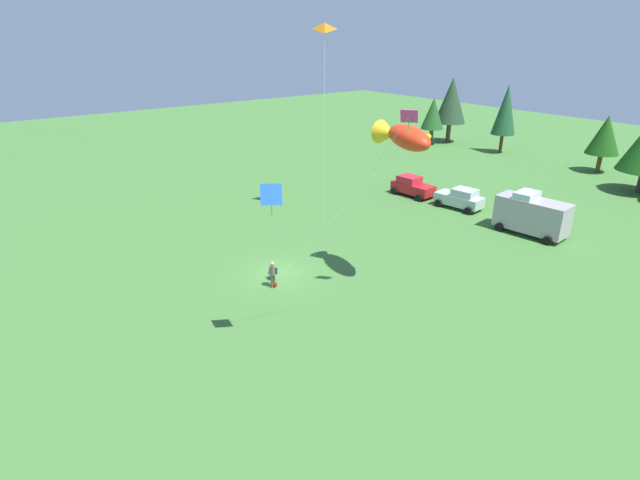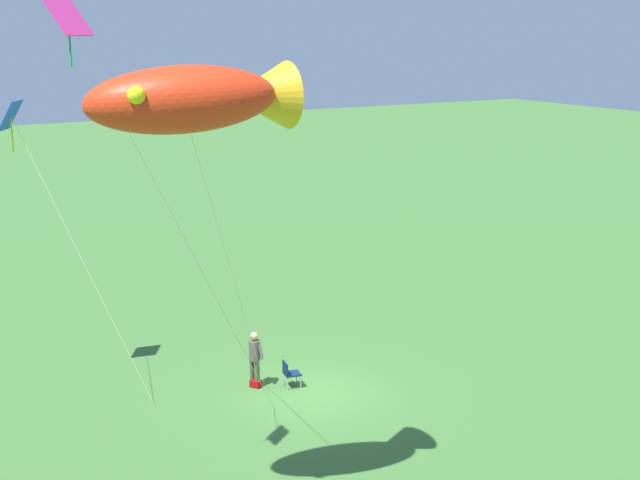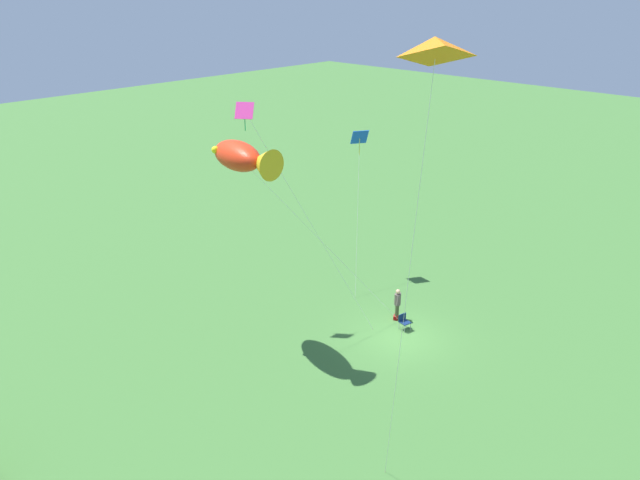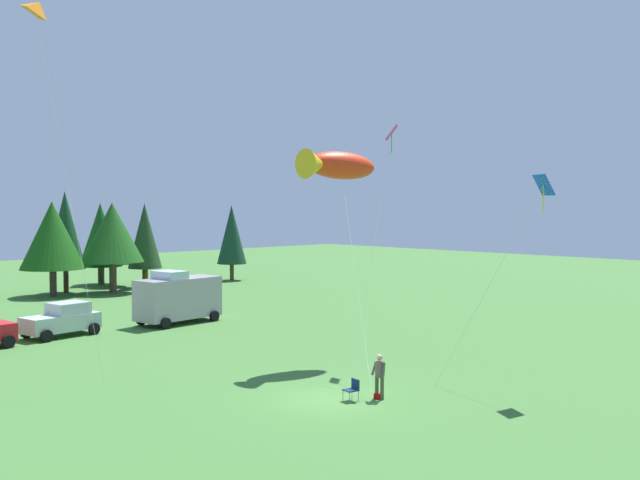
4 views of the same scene
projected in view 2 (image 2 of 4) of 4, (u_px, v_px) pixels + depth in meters
The scene contains 7 objects.
ground_plane at pixel (314, 393), 26.67m from camera, with size 160.00×160.00×0.00m, color #3D6E31.
person_kite_flyer at pixel (255, 355), 26.95m from camera, with size 0.43×0.58×1.74m.
folding_chair at pixel (289, 372), 27.02m from camera, with size 0.56×0.56×0.82m.
backpack_on_grass at pixel (256, 384), 27.09m from camera, with size 0.32×0.22×0.22m, color #A00D0E.
kite_large_fish at pixel (201, 99), 17.47m from camera, with size 6.96×7.70×10.09m.
kite_diamond_rainbow at pixel (79, 38), 17.96m from camera, with size 6.50×3.48×11.25m.
kite_diamond_blue at pixel (14, 123), 25.37m from camera, with size 3.21×3.82×8.66m.
Camera 2 is at (12.28, 21.59, 10.74)m, focal length 50.00 mm.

